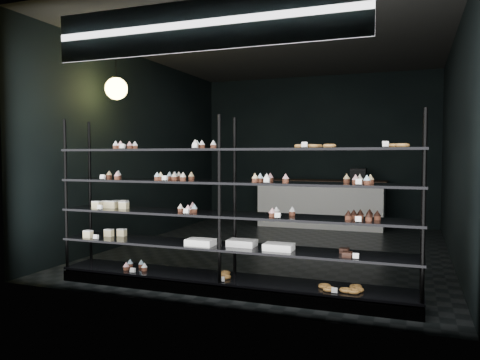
{
  "coord_description": "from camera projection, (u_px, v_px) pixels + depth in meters",
  "views": [
    {
      "loc": [
        1.98,
        -7.11,
        1.49
      ],
      "look_at": [
        0.04,
        -1.9,
        1.2
      ],
      "focal_mm": 35.0,
      "sensor_mm": 36.0,
      "label": 1
    }
  ],
  "objects": [
    {
      "name": "display_shelf",
      "position": [
        225.0,
        235.0,
        5.07
      ],
      "size": [
        4.0,
        0.5,
        1.91
      ],
      "color": "black",
      "rests_on": "room"
    },
    {
      "name": "pendant_lamp",
      "position": [
        116.0,
        89.0,
        6.72
      ],
      "size": [
        0.31,
        0.31,
        0.89
      ],
      "color": "black",
      "rests_on": "room"
    },
    {
      "name": "signage",
      "position": [
        199.0,
        25.0,
        4.54
      ],
      "size": [
        3.3,
        0.05,
        0.5
      ],
      "color": "#0E0C3C",
      "rests_on": "room"
    },
    {
      "name": "room",
      "position": [
        280.0,
        148.0,
        7.33
      ],
      "size": [
        5.01,
        6.01,
        3.2
      ],
      "color": "black",
      "rests_on": "ground"
    },
    {
      "name": "service_counter",
      "position": [
        321.0,
        203.0,
        9.67
      ],
      "size": [
        2.64,
        0.65,
        1.23
      ],
      "color": "silver",
      "rests_on": "room"
    }
  ]
}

